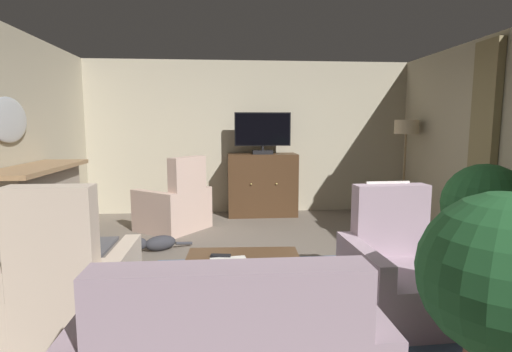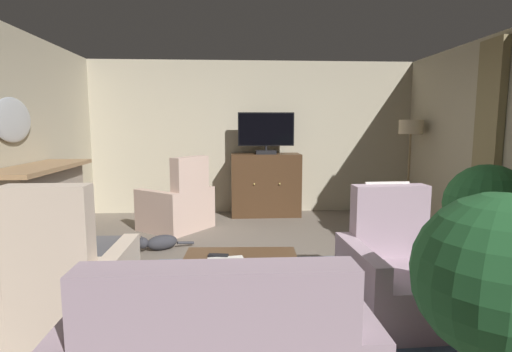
{
  "view_description": "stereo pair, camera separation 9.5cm",
  "coord_description": "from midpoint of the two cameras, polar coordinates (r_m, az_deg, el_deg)",
  "views": [
    {
      "loc": [
        -0.46,
        -4.0,
        1.58
      ],
      "look_at": [
        -0.12,
        0.17,
        1.03
      ],
      "focal_mm": 27.75,
      "sensor_mm": 36.0,
      "label": 1
    },
    {
      "loc": [
        -0.37,
        -4.01,
        1.58
      ],
      "look_at": [
        -0.12,
        0.17,
        1.03
      ],
      "focal_mm": 27.75,
      "sensor_mm": 36.0,
      "label": 2
    }
  ],
  "objects": [
    {
      "name": "ground_plane",
      "position": [
        4.33,
        1.24,
        -14.17
      ],
      "size": [
        6.28,
        6.7,
        0.04
      ],
      "primitive_type": "cube",
      "color": "#665B51"
    },
    {
      "name": "wall_back",
      "position": [
        7.12,
        -1.3,
        5.56
      ],
      "size": [
        6.28,
        0.1,
        2.68
      ],
      "primitive_type": "cube",
      "color": "#B2A88E",
      "rests_on": "ground_plane"
    },
    {
      "name": "curtain_panel_far",
      "position": [
        5.71,
        29.6,
        5.46
      ],
      "size": [
        0.1,
        0.44,
        2.25
      ],
      "primitive_type": "cube",
      "color": "#8E7F56"
    },
    {
      "name": "rug_central",
      "position": [
        3.81,
        3.8,
        -16.94
      ],
      "size": [
        2.69,
        2.15,
        0.01
      ],
      "primitive_type": "cube",
      "color": "slate",
      "rests_on": "ground_plane"
    },
    {
      "name": "fireplace",
      "position": [
        5.17,
        -29.2,
        -5.17
      ],
      "size": [
        0.91,
        1.73,
        1.11
      ],
      "color": "#4C4C51",
      "rests_on": "ground_plane"
    },
    {
      "name": "wall_mirror_oval",
      "position": [
        5.17,
        -32.51,
        6.84
      ],
      "size": [
        0.06,
        0.79,
        0.5
      ],
      "primitive_type": "ellipsoid",
      "color": "#B2B7BF"
    },
    {
      "name": "tv_cabinet",
      "position": [
        6.87,
        0.51,
        -1.44
      ],
      "size": [
        1.18,
        0.56,
        1.07
      ],
      "color": "black",
      "rests_on": "ground_plane"
    },
    {
      "name": "television",
      "position": [
        6.73,
        0.56,
        6.36
      ],
      "size": [
        0.95,
        0.2,
        0.7
      ],
      "color": "black",
      "rests_on": "tv_cabinet"
    },
    {
      "name": "coffee_table",
      "position": [
        3.45,
        -2.69,
        -12.49
      ],
      "size": [
        0.99,
        0.62,
        0.45
      ],
      "color": "#4C331E",
      "rests_on": "ground_plane"
    },
    {
      "name": "tv_remote",
      "position": [
        3.46,
        -5.9,
        -11.36
      ],
      "size": [
        0.18,
        0.08,
        0.02
      ],
      "primitive_type": "cube",
      "rotation": [
        0.0,
        0.0,
        2.99
      ],
      "color": "black",
      "rests_on": "coffee_table"
    },
    {
      "name": "folded_newspaper",
      "position": [
        3.34,
        -4.69,
        -12.15
      ],
      "size": [
        0.33,
        0.26,
        0.01
      ],
      "primitive_type": "cube",
      "rotation": [
        0.0,
        0.0,
        0.15
      ],
      "color": "silver",
      "rests_on": "coffee_table"
    },
    {
      "name": "armchair_by_fireplace",
      "position": [
        6.08,
        -11.99,
        -4.39
      ],
      "size": [
        1.19,
        1.2,
        1.11
      ],
      "color": "#BC9E8E",
      "rests_on": "ground_plane"
    },
    {
      "name": "armchair_near_window",
      "position": [
        3.61,
        19.9,
        -13.35
      ],
      "size": [
        0.96,
        0.96,
        1.06
      ],
      "color": "#AD93A3",
      "rests_on": "ground_plane"
    },
    {
      "name": "armchair_in_far_corner",
      "position": [
        3.33,
        -25.7,
        -14.76
      ],
      "size": [
        0.81,
        0.86,
        1.19
      ],
      "color": "#C6B29E",
      "rests_on": "ground_plane"
    },
    {
      "name": "potted_plant_tall_palm_by_window",
      "position": [
        2.73,
        31.29,
        -12.52
      ],
      "size": [
        0.97,
        0.97,
        1.2
      ],
      "color": "#99664C",
      "rests_on": "ground_plane"
    },
    {
      "name": "potted_plant_small_fern_corner",
      "position": [
        4.73,
        29.57,
        -3.99
      ],
      "size": [
        0.85,
        0.85,
        1.18
      ],
      "color": "#99664C",
      "rests_on": "ground_plane"
    },
    {
      "name": "cat",
      "position": [
        5.18,
        -14.52,
        -9.35
      ],
      "size": [
        0.68,
        0.35,
        0.21
      ],
      "color": "#2D2D33",
      "rests_on": "ground_plane"
    },
    {
      "name": "floor_lamp",
      "position": [
        7.07,
        20.45,
        5.46
      ],
      "size": [
        0.39,
        0.39,
        1.65
      ],
      "color": "#4C4233",
      "rests_on": "ground_plane"
    }
  ]
}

